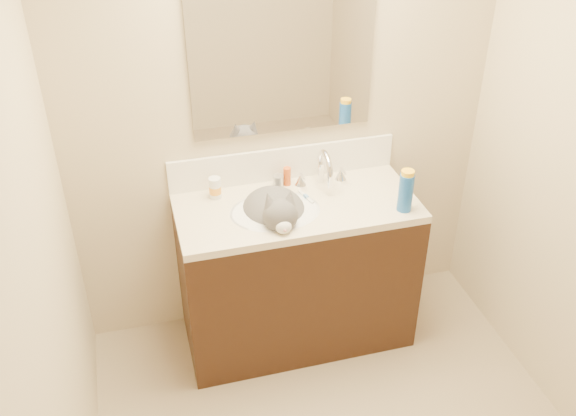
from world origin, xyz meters
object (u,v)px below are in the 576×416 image
faucet (324,171)px  pill_bottle (215,188)px  spray_can (406,193)px  cat (275,214)px  silver_jar (278,181)px  amber_bottle (287,176)px  vanity_cabinet (296,275)px  basin (275,223)px

faucet → pill_bottle: (-0.56, 0.03, -0.03)m
pill_bottle → spray_can: 0.94m
cat → pill_bottle: (-0.26, 0.20, 0.07)m
silver_jar → amber_bottle: amber_bottle is taller
amber_bottle → spray_can: size_ratio=0.50×
amber_bottle → spray_can: 0.62m
pill_bottle → silver_jar: (0.33, 0.02, -0.02)m
faucet → amber_bottle: bearing=161.0°
vanity_cabinet → amber_bottle: size_ratio=12.18×
vanity_cabinet → basin: (-0.12, -0.03, 0.38)m
pill_bottle → amber_bottle: 0.38m
vanity_cabinet → silver_jar: silver_jar is taller
faucet → cat: 0.35m
cat → spray_can: (0.61, -0.16, 0.12)m
pill_bottle → spray_can: size_ratio=0.57×
amber_bottle → spray_can: spray_can is taller
basin → faucet: size_ratio=1.61×
amber_bottle → spray_can: (0.49, -0.38, 0.05)m
basin → amber_bottle: (0.12, 0.23, 0.12)m
cat → basin: bearing=-115.2°
pill_bottle → silver_jar: 0.33m
vanity_cabinet → pill_bottle: bearing=155.5°
cat → pill_bottle: size_ratio=4.12×
cat → amber_bottle: 0.26m
pill_bottle → amber_bottle: bearing=4.0°
vanity_cabinet → pill_bottle: pill_bottle is taller
amber_bottle → pill_bottle: bearing=-176.0°
vanity_cabinet → amber_bottle: (0.00, 0.20, 0.50)m
silver_jar → pill_bottle: bearing=-176.9°
vanity_cabinet → spray_can: bearing=-20.3°
vanity_cabinet → cat: 0.45m
vanity_cabinet → cat: cat is taller
spray_can → silver_jar: bearing=145.3°
cat → faucet: bearing=31.1°
basin → cat: bearing=62.2°
cat → pill_bottle: 0.33m
basin → cat: size_ratio=0.99×
vanity_cabinet → pill_bottle: size_ratio=10.85×
basin → faucet: (0.30, 0.17, 0.16)m
cat → spray_can: 0.64m
vanity_cabinet → faucet: faucet is taller
faucet → silver_jar: faucet is taller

